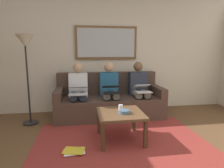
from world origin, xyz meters
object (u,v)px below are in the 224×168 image
object	(u,v)px
coffee_table	(120,116)
magazine_stack	(74,151)
cup	(121,108)
standing_lamp	(26,51)
person_middle	(109,88)
laptop_silver	(78,90)
framed_mirror	(106,43)
person_left	(139,87)
laptop_white	(143,89)
bowl	(124,112)
couch	(109,101)
laptop_black	(111,89)
person_right	(78,89)

from	to	relation	value
coffee_table	magazine_stack	bearing A→B (deg)	21.77
cup	standing_lamp	xyz separation A→B (m)	(1.58, -0.85, 0.88)
person_middle	magazine_stack	world-z (taller)	person_middle
cup	person_middle	distance (m)	1.06
laptop_silver	magazine_stack	xyz separation A→B (m)	(0.06, 1.19, -0.61)
framed_mirror	person_left	size ratio (longest dim) A/B	1.21
laptop_white	person_middle	size ratio (longest dim) A/B	0.29
laptop_white	bowl	bearing A→B (deg)	58.40
magazine_stack	cup	bearing A→B (deg)	-152.70
couch	laptop_black	size ratio (longest dim) A/B	6.50
cup	bowl	xyz separation A→B (m)	(-0.02, 0.15, -0.02)
bowl	framed_mirror	bearing A→B (deg)	-88.37
couch	laptop_white	world-z (taller)	couch
person_left	laptop_white	world-z (taller)	person_left
person_left	magazine_stack	distance (m)	2.05
cup	person_right	size ratio (longest dim) A/B	0.08
couch	bowl	world-z (taller)	couch
framed_mirror	magazine_stack	world-z (taller)	framed_mirror
laptop_white	person_right	xyz separation A→B (m)	(1.28, -0.24, -0.01)
laptop_silver	standing_lamp	xyz separation A→B (m)	(0.91, -0.04, 0.74)
cup	bowl	bearing A→B (deg)	98.02
laptop_white	standing_lamp	distance (m)	2.32
cup	person_left	xyz separation A→B (m)	(-0.61, -1.05, 0.12)
person_middle	standing_lamp	bearing A→B (deg)	7.31
framed_mirror	standing_lamp	size ratio (longest dim) A/B	0.83
laptop_black	person_right	distance (m)	0.68
cup	person_right	world-z (taller)	person_right
cup	coffee_table	bearing A→B (deg)	74.96
bowl	standing_lamp	size ratio (longest dim) A/B	0.10
coffee_table	person_right	bearing A→B (deg)	-60.87
bowl	laptop_silver	bearing A→B (deg)	-54.51
person_middle	framed_mirror	bearing A→B (deg)	-90.00
laptop_white	laptop_silver	size ratio (longest dim) A/B	0.95
cup	standing_lamp	bearing A→B (deg)	-28.48
couch	laptop_silver	world-z (taller)	couch
person_middle	laptop_black	world-z (taller)	person_middle
coffee_table	cup	bearing A→B (deg)	-105.04
coffee_table	laptop_white	size ratio (longest dim) A/B	2.06
person_left	person_right	bearing A→B (deg)	0.00
coffee_table	laptop_white	distance (m)	1.13
cup	laptop_silver	size ratio (longest dim) A/B	0.26
laptop_silver	person_middle	bearing A→B (deg)	-159.26
magazine_stack	person_left	bearing A→B (deg)	-133.20
person_left	cup	bearing A→B (deg)	59.76
person_middle	person_right	bearing A→B (deg)	0.00
standing_lamp	laptop_black	bearing A→B (deg)	178.41
coffee_table	laptop_black	distance (m)	0.94
couch	cup	size ratio (longest dim) A/B	24.44
laptop_white	person_left	bearing A→B (deg)	-90.00
laptop_black	person_right	world-z (taller)	person_right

